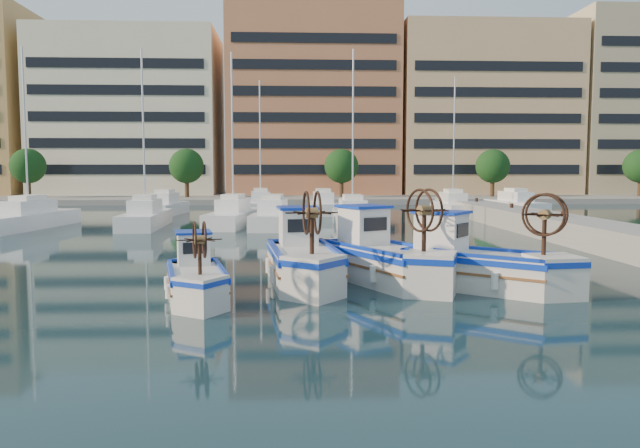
{
  "coord_description": "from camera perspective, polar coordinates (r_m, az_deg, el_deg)",
  "views": [
    {
      "loc": [
        -2.05,
        -19.56,
        3.79
      ],
      "look_at": [
        -0.79,
        6.54,
        1.5
      ],
      "focal_mm": 35.0,
      "sensor_mm": 36.0,
      "label": 1
    }
  ],
  "objects": [
    {
      "name": "ground",
      "position": [
        20.03,
        3.17,
        -5.9
      ],
      "size": [
        300.0,
        300.0,
        0.0
      ],
      "primitive_type": "plane",
      "color": "#17313C",
      "rests_on": "ground"
    },
    {
      "name": "quay",
      "position": [
        31.56,
        25.73,
        -1.29
      ],
      "size": [
        3.0,
        60.0,
        1.2
      ],
      "primitive_type": "cube",
      "color": "gray",
      "rests_on": "ground"
    },
    {
      "name": "waterfront",
      "position": [
        85.66,
        4.88,
        9.88
      ],
      "size": [
        180.0,
        40.0,
        25.6
      ],
      "color": "gray",
      "rests_on": "ground"
    },
    {
      "name": "yacht_marina",
      "position": [
        47.25,
        -3.2,
        1.04
      ],
      "size": [
        40.24,
        23.14,
        11.5
      ],
      "color": "white",
      "rests_on": "ground"
    },
    {
      "name": "fishing_boat_a",
      "position": [
        18.71,
        -11.28,
        -4.69
      ],
      "size": [
        2.34,
        4.0,
        2.42
      ],
      "rotation": [
        0.0,
        0.0,
        0.22
      ],
      "color": "silver",
      "rests_on": "ground"
    },
    {
      "name": "fishing_boat_b",
      "position": [
        20.71,
        -1.6,
        -3.09
      ],
      "size": [
        2.58,
        5.18,
        3.17
      ],
      "rotation": [
        0.0,
        0.0,
        0.11
      ],
      "color": "silver",
      "rests_on": "ground"
    },
    {
      "name": "fishing_boat_c",
      "position": [
        21.05,
        5.75,
        -2.94
      ],
      "size": [
        4.03,
        5.34,
        3.22
      ],
      "rotation": [
        0.0,
        0.0,
        0.45
      ],
      "color": "silver",
      "rests_on": "ground"
    },
    {
      "name": "fishing_boat_d",
      "position": [
        20.4,
        13.96,
        -3.41
      ],
      "size": [
        4.97,
        4.51,
        3.1
      ],
      "rotation": [
        0.0,
        0.0,
        0.91
      ],
      "color": "silver",
      "rests_on": "ground"
    }
  ]
}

